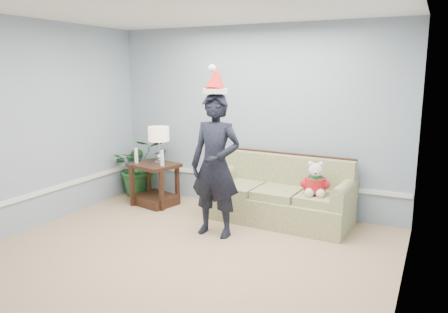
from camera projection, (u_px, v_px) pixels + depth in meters
room_shell at (156, 143)px, 4.24m from camera, size 4.54×5.04×2.74m
wainscot_trim at (136, 190)px, 5.96m from camera, size 4.49×4.99×0.06m
sofa at (280, 198)px, 6.03m from camera, size 1.96×0.92×0.90m
side_table at (155, 189)px, 6.75m from camera, size 0.78×0.70×0.65m
table_lamp at (159, 135)px, 6.61m from camera, size 0.32×0.32×0.57m
candle_pair at (149, 157)px, 6.60m from camera, size 0.54×0.06×0.23m
houseplant at (141, 167)px, 7.25m from camera, size 1.15×1.14×0.96m
man at (215, 166)px, 5.39m from camera, size 0.66×0.44×1.79m
santa_hat at (216, 81)px, 5.21m from camera, size 0.32×0.36×0.35m
teddy_bear at (315, 183)px, 5.60m from camera, size 0.33×0.34×0.45m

